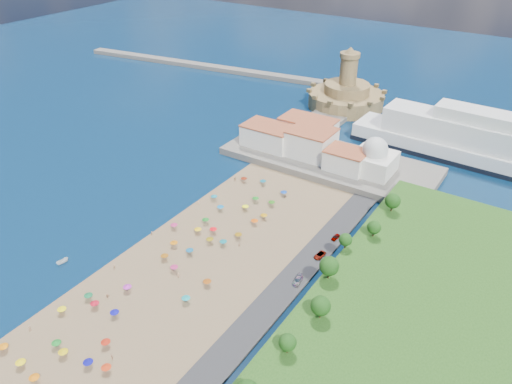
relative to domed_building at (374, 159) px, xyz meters
The scene contains 13 objects.
ground 77.60m from the domed_building, 112.91° to the right, with size 700.00×700.00×0.00m, color #071938.
terrace 21.44m from the domed_building, behind, with size 90.00×36.00×3.00m, color #59544C.
jetty 56.51m from the domed_building, 138.62° to the left, with size 18.00×70.00×2.40m, color #59544C.
breakwater 162.43m from the domed_building, 149.64° to the left, with size 200.00×7.00×2.60m, color #59544C.
waterfront_buildings 33.17m from the domed_building, behind, with size 57.00×29.00×11.00m.
domed_building is the anchor object (origin of this frame).
fortress 79.11m from the domed_building, 122.08° to the left, with size 40.00×40.00×32.40m.
cruise_ship 56.40m from the domed_building, 41.78° to the left, with size 129.77×23.96×28.19m.
beach_parasols 89.10m from the domed_building, 109.99° to the right, with size 30.24×110.58×2.20m.
beachgoers 84.02m from the domed_building, 114.68° to the right, with size 29.08×95.86×1.79m.
moored_boats 129.91m from the domed_building, 117.29° to the right, with size 3.98×27.62×1.57m.
parked_cars 62.45m from the domed_building, 84.45° to the right, with size 2.80×30.34×1.45m.
hillside_trees 83.95m from the domed_building, 78.37° to the right, with size 12.21×106.72×7.16m.
Camera 1 is at (87.30, -102.58, 99.15)m, focal length 35.00 mm.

